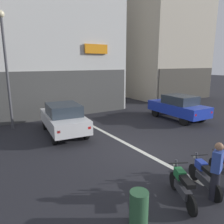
{
  "coord_description": "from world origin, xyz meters",
  "views": [
    {
      "loc": [
        -5.64,
        -6.48,
        3.69
      ],
      "look_at": [
        -0.27,
        2.0,
        1.4
      ],
      "focal_mm": 34.36,
      "sensor_mm": 36.0,
      "label": 1
    }
  ],
  "objects_px": {
    "motorcycle_blue_row_left_mid": "(204,175)",
    "person_by_motorcycles": "(216,171)",
    "street_lamp": "(6,59)",
    "car_black_down_street": "(76,98)",
    "car_blue_parked_kerbside": "(178,106)",
    "motorcycle_green_row_leftmost": "(182,185)",
    "car_white_crossing_near": "(63,118)",
    "trash_bin": "(139,208)"
  },
  "relations": [
    {
      "from": "car_white_crossing_near",
      "to": "motorcycle_blue_row_left_mid",
      "type": "bearing_deg",
      "value": -76.6
    },
    {
      "from": "car_blue_parked_kerbside",
      "to": "motorcycle_blue_row_left_mid",
      "type": "distance_m",
      "value": 8.39
    },
    {
      "from": "trash_bin",
      "to": "car_black_down_street",
      "type": "bearing_deg",
      "value": 73.14
    },
    {
      "from": "motorcycle_blue_row_left_mid",
      "to": "person_by_motorcycles",
      "type": "relative_size",
      "value": 0.93
    },
    {
      "from": "car_blue_parked_kerbside",
      "to": "street_lamp",
      "type": "xyz_separation_m",
      "value": [
        -9.69,
        3.64,
        3.01
      ]
    },
    {
      "from": "motorcycle_green_row_leftmost",
      "to": "person_by_motorcycles",
      "type": "height_order",
      "value": "person_by_motorcycles"
    },
    {
      "from": "car_white_crossing_near",
      "to": "motorcycle_green_row_leftmost",
      "type": "distance_m",
      "value": 7.22
    },
    {
      "from": "motorcycle_green_row_leftmost",
      "to": "trash_bin",
      "type": "relative_size",
      "value": 1.79
    },
    {
      "from": "car_blue_parked_kerbside",
      "to": "motorcycle_green_row_leftmost",
      "type": "bearing_deg",
      "value": -138.33
    },
    {
      "from": "motorcycle_green_row_leftmost",
      "to": "motorcycle_blue_row_left_mid",
      "type": "relative_size",
      "value": 0.98
    },
    {
      "from": "car_blue_parked_kerbside",
      "to": "person_by_motorcycles",
      "type": "height_order",
      "value": "person_by_motorcycles"
    },
    {
      "from": "car_black_down_street",
      "to": "motorcycle_green_row_leftmost",
      "type": "relative_size",
      "value": 2.75
    },
    {
      "from": "car_black_down_street",
      "to": "person_by_motorcycles",
      "type": "height_order",
      "value": "person_by_motorcycles"
    },
    {
      "from": "car_white_crossing_near",
      "to": "car_black_down_street",
      "type": "height_order",
      "value": "same"
    },
    {
      "from": "car_black_down_street",
      "to": "car_blue_parked_kerbside",
      "type": "bearing_deg",
      "value": -56.61
    },
    {
      "from": "car_black_down_street",
      "to": "street_lamp",
      "type": "xyz_separation_m",
      "value": [
        -5.24,
        -3.12,
        3.01
      ]
    },
    {
      "from": "car_black_down_street",
      "to": "trash_bin",
      "type": "distance_m",
      "value": 13.47
    },
    {
      "from": "motorcycle_blue_row_left_mid",
      "to": "person_by_motorcycles",
      "type": "height_order",
      "value": "person_by_motorcycles"
    },
    {
      "from": "street_lamp",
      "to": "car_blue_parked_kerbside",
      "type": "bearing_deg",
      "value": -20.57
    },
    {
      "from": "car_blue_parked_kerbside",
      "to": "trash_bin",
      "type": "relative_size",
      "value": 4.92
    },
    {
      "from": "car_blue_parked_kerbside",
      "to": "street_lamp",
      "type": "distance_m",
      "value": 10.78
    },
    {
      "from": "car_blue_parked_kerbside",
      "to": "car_black_down_street",
      "type": "height_order",
      "value": "same"
    },
    {
      "from": "motorcycle_blue_row_left_mid",
      "to": "person_by_motorcycles",
      "type": "distance_m",
      "value": 0.64
    },
    {
      "from": "street_lamp",
      "to": "car_white_crossing_near",
      "type": "bearing_deg",
      "value": -49.15
    },
    {
      "from": "car_white_crossing_near",
      "to": "street_lamp",
      "type": "relative_size",
      "value": 0.67
    },
    {
      "from": "motorcycle_blue_row_left_mid",
      "to": "trash_bin",
      "type": "bearing_deg",
      "value": -177.91
    },
    {
      "from": "car_black_down_street",
      "to": "car_white_crossing_near",
      "type": "bearing_deg",
      "value": -118.56
    },
    {
      "from": "street_lamp",
      "to": "motorcycle_green_row_leftmost",
      "type": "height_order",
      "value": "street_lamp"
    },
    {
      "from": "car_white_crossing_near",
      "to": "motorcycle_blue_row_left_mid",
      "type": "xyz_separation_m",
      "value": [
        1.71,
        -7.16,
        -0.43
      ]
    },
    {
      "from": "car_blue_parked_kerbside",
      "to": "trash_bin",
      "type": "xyz_separation_m",
      "value": [
        -8.36,
        -6.13,
        -0.46
      ]
    },
    {
      "from": "person_by_motorcycles",
      "to": "trash_bin",
      "type": "relative_size",
      "value": 1.96
    },
    {
      "from": "street_lamp",
      "to": "motorcycle_blue_row_left_mid",
      "type": "bearing_deg",
      "value": -68.16
    },
    {
      "from": "motorcycle_blue_row_left_mid",
      "to": "person_by_motorcycles",
      "type": "bearing_deg",
      "value": -112.53
    },
    {
      "from": "street_lamp",
      "to": "person_by_motorcycles",
      "type": "relative_size",
      "value": 3.8
    },
    {
      "from": "car_black_down_street",
      "to": "motorcycle_blue_row_left_mid",
      "type": "height_order",
      "value": "car_black_down_street"
    },
    {
      "from": "street_lamp",
      "to": "motorcycle_blue_row_left_mid",
      "type": "distance_m",
      "value": 10.97
    },
    {
      "from": "car_white_crossing_near",
      "to": "car_black_down_street",
      "type": "distance_m",
      "value": 6.41
    },
    {
      "from": "person_by_motorcycles",
      "to": "motorcycle_green_row_leftmost",
      "type": "bearing_deg",
      "value": 150.12
    },
    {
      "from": "motorcycle_green_row_leftmost",
      "to": "motorcycle_blue_row_left_mid",
      "type": "height_order",
      "value": "same"
    },
    {
      "from": "car_white_crossing_near",
      "to": "street_lamp",
      "type": "xyz_separation_m",
      "value": [
        -2.17,
        2.51,
        3.01
      ]
    },
    {
      "from": "motorcycle_green_row_leftmost",
      "to": "trash_bin",
      "type": "bearing_deg",
      "value": -177.08
    },
    {
      "from": "motorcycle_green_row_leftmost",
      "to": "person_by_motorcycles",
      "type": "xyz_separation_m",
      "value": [
        0.78,
        -0.45,
        0.4
      ]
    }
  ]
}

